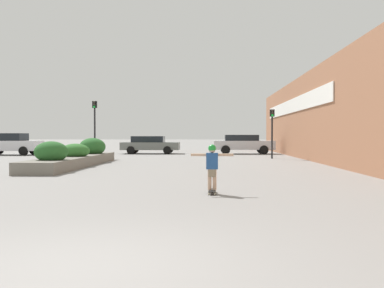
{
  "coord_description": "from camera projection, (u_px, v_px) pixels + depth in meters",
  "views": [
    {
      "loc": [
        1.43,
        -4.55,
        1.47
      ],
      "look_at": [
        0.6,
        15.9,
        1.05
      ],
      "focal_mm": 40.0,
      "sensor_mm": 36.0,
      "label": 1
    }
  ],
  "objects": [
    {
      "name": "skateboarder",
      "position": [
        212.0,
        162.0,
        10.72
      ],
      "size": [
        1.07,
        0.2,
        1.14
      ],
      "rotation": [
        0.0,
        0.0,
        -0.01
      ],
      "color": "tan",
      "rests_on": "skateboard"
    },
    {
      "name": "car_leftmost",
      "position": [
        150.0,
        144.0,
        34.28
      ],
      "size": [
        4.62,
        2.04,
        1.4
      ],
      "rotation": [
        0.0,
        0.0,
        -1.57
      ],
      "color": "slate",
      "rests_on": "ground_plane"
    },
    {
      "name": "traffic_light_right",
      "position": [
        272.0,
        125.0,
        26.93
      ],
      "size": [
        0.28,
        0.3,
        3.11
      ],
      "color": "black",
      "rests_on": "ground_plane"
    },
    {
      "name": "car_center_left",
      "position": [
        243.0,
        144.0,
        33.89
      ],
      "size": [
        4.75,
        2.03,
        1.51
      ],
      "rotation": [
        0.0,
        0.0,
        -1.57
      ],
      "color": "#BCBCC1",
      "rests_on": "ground_plane"
    },
    {
      "name": "building_wall_right",
      "position": [
        330.0,
        112.0,
        21.44
      ],
      "size": [
        0.67,
        43.86,
        5.23
      ],
      "color": "#9E6647",
      "rests_on": "ground_plane"
    },
    {
      "name": "skateboard",
      "position": [
        212.0,
        191.0,
        10.73
      ],
      "size": [
        0.2,
        0.7,
        0.1
      ],
      "rotation": [
        0.0,
        0.0,
        -0.01
      ],
      "color": "black",
      "rests_on": "ground_plane"
    },
    {
      "name": "car_rightmost",
      "position": [
        384.0,
        144.0,
        34.84
      ],
      "size": [
        3.85,
        1.96,
        1.48
      ],
      "rotation": [
        0.0,
        0.0,
        1.57
      ],
      "color": "silver",
      "rests_on": "ground_plane"
    },
    {
      "name": "planter_box",
      "position": [
        76.0,
        157.0,
        20.48
      ],
      "size": [
        1.63,
        9.88,
        1.33
      ],
      "color": "slate",
      "rests_on": "ground_plane"
    },
    {
      "name": "car_center_right",
      "position": [
        10.0,
        144.0,
        32.06
      ],
      "size": [
        4.39,
        2.03,
        1.63
      ],
      "rotation": [
        0.0,
        0.0,
        -1.57
      ],
      "color": "silver",
      "rests_on": "ground_plane"
    },
    {
      "name": "ground_plane",
      "position": [
        78.0,
        270.0,
        4.64
      ],
      "size": [
        300.0,
        300.0,
        0.0
      ],
      "primitive_type": "plane",
      "color": "gray"
    },
    {
      "name": "traffic_light_left",
      "position": [
        95.0,
        119.0,
        27.93
      ],
      "size": [
        0.28,
        0.3,
        3.71
      ],
      "color": "black",
      "rests_on": "ground_plane"
    }
  ]
}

